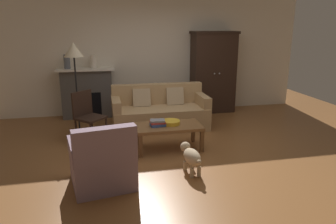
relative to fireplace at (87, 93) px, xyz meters
name	(u,v)px	position (x,y,z in m)	size (l,w,h in m)	color
ground_plane	(177,148)	(1.55, -2.30, -0.57)	(9.60, 9.60, 0.00)	brown
back_wall	(153,53)	(1.55, 0.25, 0.83)	(7.20, 0.10, 2.80)	silver
fireplace	(87,93)	(0.00, 0.00, 0.00)	(1.26, 0.48, 1.12)	#4C4947
armoire	(213,72)	(2.95, -0.08, 0.39)	(1.06, 0.57, 1.91)	black
couch	(160,112)	(1.47, -1.08, -0.25)	(1.92, 0.86, 0.86)	tan
coffee_table	(168,128)	(1.40, -2.27, -0.20)	(1.10, 0.60, 0.42)	brown
fruit_bowl	(171,122)	(1.45, -2.23, -0.12)	(0.31, 0.31, 0.07)	gold
book_stack	(158,123)	(1.21, -2.28, -0.09)	(0.26, 0.20, 0.11)	#38569E
mantel_vase_slate	(67,62)	(-0.38, -0.02, 0.71)	(0.13, 0.13, 0.31)	#565B66
mantel_vase_cream	(93,62)	(0.18, -0.02, 0.70)	(0.14, 0.14, 0.29)	beige
armchair_near_left	(103,163)	(0.30, -3.35, -0.25)	(0.89, 0.89, 0.88)	gray
side_chair_wooden	(87,113)	(0.05, -1.53, -0.06)	(0.62, 0.62, 0.90)	black
floor_lamp	(74,55)	(-0.14, -1.08, 0.94)	(0.36, 0.36, 1.74)	black
dog	(191,156)	(1.53, -3.21, -0.32)	(0.26, 0.57, 0.39)	tan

